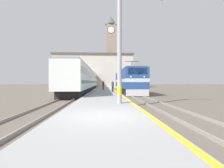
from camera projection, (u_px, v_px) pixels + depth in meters
ground_plane at (104, 90)px, 37.61m from camera, size 200.00×200.00×0.00m
platform at (104, 91)px, 32.61m from camera, size 4.31×140.00×0.32m
rail_track_near at (125, 91)px, 32.79m from camera, size 2.84×140.00×0.16m
rail_track_far at (85, 91)px, 32.45m from camera, size 2.83×140.00×0.16m
locomotive_train at (128, 81)px, 29.42m from camera, size 2.92×17.52×4.79m
passenger_train at (88, 80)px, 39.69m from camera, size 2.92×47.27×4.14m
catenary_mast at (121, 43)px, 12.00m from camera, size 3.24×0.33×8.36m
person_on_platform at (103, 85)px, 33.16m from camera, size 0.34×0.34×1.84m
second_waiting_passenger at (113, 86)px, 25.71m from camera, size 0.34×0.34×1.70m
clock_tower at (111, 50)px, 68.46m from camera, size 4.49×4.49×27.53m
station_building at (94, 71)px, 56.18m from camera, size 25.13×7.46×10.70m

